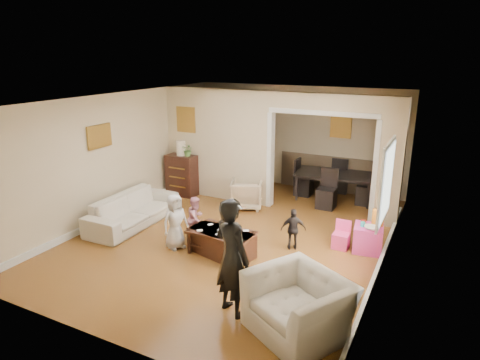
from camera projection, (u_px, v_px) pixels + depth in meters
The scene contains 27 objects.
floor at pixel (235, 234), 8.15m from camera, with size 7.00×7.00×0.00m, color #905E25.
partition_left at pixel (219, 145), 9.90m from camera, with size 2.75×0.18×2.60m, color beige.
partition_right at pixel (389, 163), 8.24m from camera, with size 0.55×0.18×2.60m, color beige.
partition_header at pixel (324, 102), 8.50m from camera, with size 2.22×0.18×0.35m, color beige.
window_pane at pixel (387, 182), 6.18m from camera, with size 0.03×0.95×1.10m, color white.
framed_art_partition at pixel (186, 120), 10.00m from camera, with size 0.45×0.03×0.55m, color brown.
framed_art_sofa_wall at pixel (99, 136), 8.27m from camera, with size 0.03×0.55×0.40m, color brown.
framed_art_alcove at pixel (341, 125), 10.11m from camera, with size 0.45×0.03×0.55m, color brown.
sofa at pixel (133, 210), 8.55m from camera, with size 2.11×0.83×0.62m, color beige.
armchair_back at pixel (247, 194), 9.48m from camera, with size 0.68×0.70×0.64m, color tan.
armchair_front at pixel (298, 305), 5.20m from camera, with size 1.16×1.01×0.75m, color beige.
dresser at pixel (182, 175), 10.27m from camera, with size 0.73×0.41×1.01m, color black.
table_lamp at pixel (181, 148), 10.07m from camera, with size 0.22×0.22×0.36m, color #F8E8CA.
potted_plant at pixel (188, 150), 10.00m from camera, with size 0.28×0.24×0.31m, color #436D30.
coffee_table at pixel (221, 242), 7.30m from camera, with size 1.15×0.58×0.43m, color #341A10.
coffee_cup at pixel (225, 231), 7.14m from camera, with size 0.10×0.10×0.10m, color silver.
play_table at pixel (368, 239), 7.41m from camera, with size 0.49×0.49×0.47m, color #E33B9F.
cereal_box at pixel (378, 218), 7.33m from camera, with size 0.20×0.07×0.30m, color yellow.
cyan_cup at pixel (363, 224), 7.33m from camera, with size 0.08×0.08×0.08m, color #23AFA5.
toy_block at pixel (364, 221), 7.49m from camera, with size 0.08×0.06×0.05m, color red.
play_bowl at pixel (371, 228), 7.21m from camera, with size 0.23×0.23×0.06m, color silver.
dining_table at pixel (334, 187), 9.99m from camera, with size 1.82×1.01×0.64m, color black.
adult_person at pixel (232, 257), 5.49m from camera, with size 0.60×0.39×1.64m, color black.
child_kneel_a at pixel (175, 221), 7.45m from camera, with size 0.49×0.32×1.01m, color silver.
child_kneel_b at pixel (196, 219), 7.80m from camera, with size 0.41×0.32×0.85m, color #CF8194.
child_toddler at pixel (293, 229), 7.44m from camera, with size 0.45×0.19×0.76m, color black.
craft_papers at pixel (224, 231), 7.21m from camera, with size 0.85×0.49×0.00m.
Camera 1 is at (3.45, -6.64, 3.39)m, focal length 31.38 mm.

